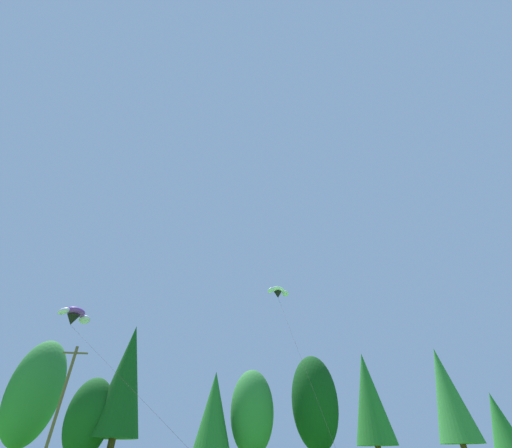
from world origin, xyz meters
TOP-DOWN VIEW (x-y plane):
  - treeline_tree_c at (-22.60, 50.23)m, footprint 5.55×5.55m
  - treeline_tree_d at (-15.12, 46.07)m, footprint 4.29×4.29m
  - treeline_tree_e at (-12.44, 46.15)m, footprint 4.87×4.87m
  - treeline_tree_f at (-2.81, 45.64)m, footprint 3.83×3.83m
  - treeline_tree_g at (1.38, 46.62)m, footprint 4.67×4.67m
  - treeline_tree_h at (8.47, 46.39)m, footprint 5.14×5.14m
  - treeline_tree_i at (15.47, 47.16)m, footprint 4.50×4.50m
  - treeline_tree_j at (25.05, 46.06)m, footprint 4.66×4.66m
  - treeline_tree_k at (31.25, 46.61)m, footprint 3.58×3.58m
  - utility_pole at (-16.35, 40.71)m, footprint 2.20×0.26m
  - parafoil_kite_high_purple at (-17.94, 41.70)m, footprint 15.96×16.40m
  - parafoil_kite_mid_white at (4.12, 43.54)m, footprint 3.13×18.05m

SIDE VIEW (x-z plane):
  - treeline_tree_d at x=-15.12m, z-range 0.97..10.21m
  - treeline_tree_k at x=31.25m, z-range 1.14..10.14m
  - utility_pole at x=-16.35m, z-range 0.27..11.20m
  - treeline_tree_f at x=-2.81m, z-range 1.28..11.42m
  - treeline_tree_g at x=1.38m, z-range 1.12..11.75m
  - treeline_tree_h at x=8.47m, z-range 1.30..13.68m
  - treeline_tree_i at x=15.47m, z-range 1.67..14.87m
  - treeline_tree_c at x=-22.60m, z-range 1.46..15.34m
  - treeline_tree_j at x=25.05m, z-range 1.76..15.69m
  - treeline_tree_e at x=-12.44m, z-range 1.88..16.76m
  - parafoil_kite_high_purple at x=-17.94m, z-range 7.49..20.96m
  - parafoil_kite_mid_white at x=4.12m, z-range 10.02..28.33m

